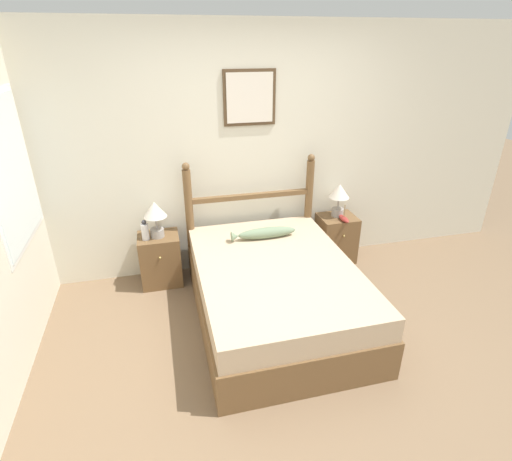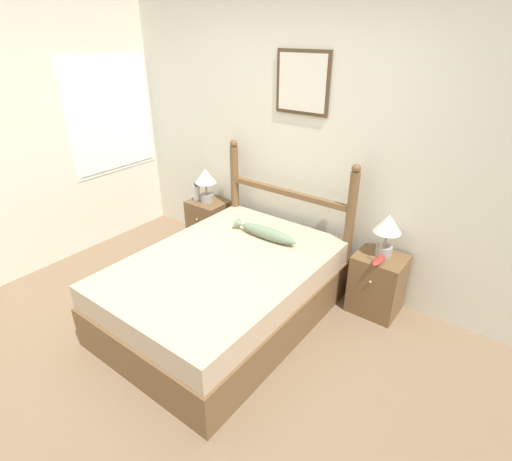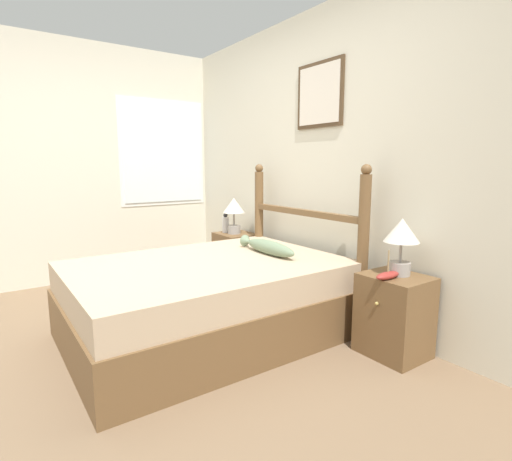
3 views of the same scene
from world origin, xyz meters
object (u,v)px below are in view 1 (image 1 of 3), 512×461
(nightstand_right, at_px, (336,238))
(fish_pillow, at_px, (264,233))
(bed, at_px, (275,292))
(table_lamp_left, at_px, (155,213))
(table_lamp_right, at_px, (339,194))
(bottle, at_px, (145,231))
(nightstand_left, at_px, (161,259))
(model_boat, at_px, (344,218))

(nightstand_right, distance_m, fish_pillow, 1.07)
(bed, height_order, nightstand_right, bed)
(table_lamp_left, relative_size, fish_pillow, 0.58)
(table_lamp_right, relative_size, bottle, 1.78)
(nightstand_right, bearing_deg, nightstand_left, 180.00)
(table_lamp_left, height_order, fish_pillow, table_lamp_left)
(model_boat, bearing_deg, nightstand_right, 97.42)
(bed, height_order, fish_pillow, fish_pillow)
(bed, height_order, table_lamp_left, table_lamp_left)
(table_lamp_right, bearing_deg, bottle, -177.82)
(table_lamp_left, bearing_deg, bottle, -163.16)
(table_lamp_right, height_order, bottle, table_lamp_right)
(nightstand_left, distance_m, model_boat, 2.03)
(nightstand_right, bearing_deg, table_lamp_right, 87.47)
(bed, distance_m, table_lamp_left, 1.41)
(nightstand_left, distance_m, fish_pillow, 1.14)
(table_lamp_left, bearing_deg, bed, -40.62)
(nightstand_right, distance_m, table_lamp_left, 2.06)
(fish_pillow, bearing_deg, nightstand_right, 19.72)
(bed, height_order, model_boat, model_boat)
(bed, height_order, nightstand_left, bed)
(nightstand_left, relative_size, bottle, 2.59)
(table_lamp_right, distance_m, fish_pillow, 1.04)
(bottle, relative_size, model_boat, 1.02)
(nightstand_right, height_order, bottle, bottle)
(nightstand_right, relative_size, table_lamp_right, 1.45)
(table_lamp_right, bearing_deg, nightstand_right, -92.53)
(bottle, bearing_deg, table_lamp_left, 16.84)
(nightstand_left, height_order, table_lamp_right, table_lamp_right)
(table_lamp_right, distance_m, model_boat, 0.27)
(nightstand_left, relative_size, table_lamp_right, 1.45)
(bottle, relative_size, fish_pillow, 0.32)
(nightstand_right, bearing_deg, model_boat, -82.58)
(bed, relative_size, nightstand_right, 3.57)
(nightstand_left, bearing_deg, nightstand_right, 0.00)
(fish_pillow, bearing_deg, bed, -94.10)
(bottle, bearing_deg, fish_pillow, -14.23)
(nightstand_right, height_order, fish_pillow, fish_pillow)
(nightstand_left, relative_size, nightstand_right, 1.00)
(table_lamp_right, xyz_separation_m, bottle, (-2.11, -0.08, -0.16))
(nightstand_right, bearing_deg, fish_pillow, -160.28)
(bed, height_order, table_lamp_right, table_lamp_right)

